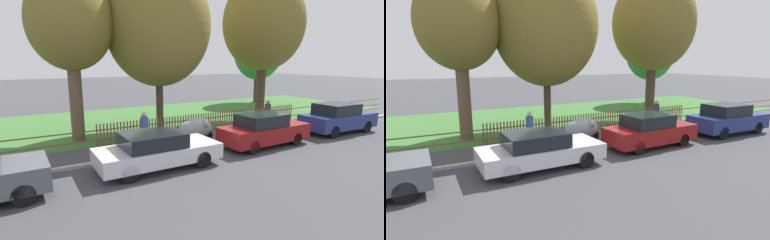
{
  "view_description": "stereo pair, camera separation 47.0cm",
  "coord_description": "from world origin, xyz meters",
  "views": [
    {
      "loc": [
        -8.91,
        -10.69,
        3.75
      ],
      "look_at": [
        -2.19,
        0.87,
        1.1
      ],
      "focal_mm": 28.0,
      "sensor_mm": 36.0,
      "label": 1
    },
    {
      "loc": [
        -8.5,
        -10.92,
        3.75
      ],
      "look_at": [
        -2.19,
        0.87,
        1.1
      ],
      "focal_mm": 28.0,
      "sensor_mm": 36.0,
      "label": 2
    }
  ],
  "objects": [
    {
      "name": "grass_strip",
      "position": [
        0.0,
        7.61,
        0.01
      ],
      "size": [
        32.59,
        10.27,
        0.01
      ],
      "primitive_type": "cube",
      "color": "#3D7033",
      "rests_on": "ground"
    },
    {
      "name": "pedestrian_near_fence",
      "position": [
        2.85,
        1.25,
        0.93
      ],
      "size": [
        0.44,
        0.44,
        1.64
      ],
      "rotation": [
        0.0,
        0.0,
        0.46
      ],
      "color": "#7F6B51",
      "rests_on": "ground"
    },
    {
      "name": "kerb_stone",
      "position": [
        0.0,
        0.1,
        0.06
      ],
      "size": [
        32.59,
        0.2,
        0.12
      ],
      "primitive_type": "cube",
      "color": "#B2ADA3",
      "rests_on": "ground"
    },
    {
      "name": "parked_car_red_compact",
      "position": [
        5.6,
        -1.1,
        0.78
      ],
      "size": [
        4.26,
        1.91,
        1.56
      ],
      "rotation": [
        0.0,
        0.0,
        -0.04
      ],
      "color": "navy",
      "rests_on": "ground"
    },
    {
      "name": "tree_behind_motorcycle",
      "position": [
        -2.44,
        3.87,
        5.51
      ],
      "size": [
        5.38,
        5.38,
        8.62
      ],
      "color": "#473828",
      "rests_on": "ground"
    },
    {
      "name": "ground_plane",
      "position": [
        0.0,
        0.0,
        0.0
      ],
      "size": [
        120.0,
        120.0,
        0.0
      ],
      "primitive_type": "plane",
      "color": "#424247"
    },
    {
      "name": "parked_car_black_saloon",
      "position": [
        -4.88,
        -1.28,
        0.67
      ],
      "size": [
        4.36,
        1.85,
        1.3
      ],
      "rotation": [
        0.0,
        0.0,
        0.01
      ],
      "color": "silver",
      "rests_on": "ground"
    },
    {
      "name": "tree_nearest_kerb",
      "position": [
        -6.6,
        4.09,
        5.39
      ],
      "size": [
        3.78,
        3.78,
        7.64
      ],
      "color": "brown",
      "rests_on": "ground"
    },
    {
      "name": "pedestrian_by_lamp",
      "position": [
        -4.43,
        1.05,
        0.93
      ],
      "size": [
        0.4,
        0.4,
        1.64
      ],
      "rotation": [
        0.0,
        0.0,
        1.31
      ],
      "color": "#7F6B51",
      "rests_on": "ground"
    },
    {
      "name": "covered_motorcycle",
      "position": [
        -2.05,
        0.74,
        0.7
      ],
      "size": [
        1.87,
        0.88,
        1.17
      ],
      "rotation": [
        0.0,
        0.0,
        -0.03
      ],
      "color": "black",
      "rests_on": "ground"
    },
    {
      "name": "park_fence",
      "position": [
        0.0,
        2.48,
        0.51
      ],
      "size": [
        32.59,
        0.05,
        1.02
      ],
      "color": "brown",
      "rests_on": "ground"
    },
    {
      "name": "tree_mid_park",
      "position": [
        4.7,
        3.87,
        6.0
      ],
      "size": [
        5.08,
        5.08,
        8.96
      ],
      "color": "#473828",
      "rests_on": "ground"
    },
    {
      "name": "parked_car_navy_estate",
      "position": [
        0.39,
        -1.05,
        0.72
      ],
      "size": [
        4.22,
        1.74,
        1.46
      ],
      "rotation": [
        0.0,
        0.0,
        0.02
      ],
      "color": "maroon",
      "rests_on": "ground"
    },
    {
      "name": "tree_far_left",
      "position": [
        9.96,
        10.03,
        4.49
      ],
      "size": [
        4.26,
        4.26,
        6.96
      ],
      "color": "#473828",
      "rests_on": "ground"
    }
  ]
}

